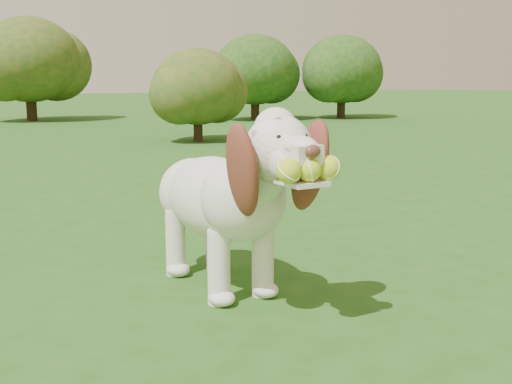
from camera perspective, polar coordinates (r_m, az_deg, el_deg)
name	(u,v)px	position (r m, az deg, el deg)	size (l,w,h in m)	color
ground	(134,274)	(3.44, -10.77, -7.20)	(80.00, 80.00, 0.00)	#1F4F16
dog	(227,193)	(3.02, -2.61, -0.12)	(0.48, 1.38, 0.90)	silver
shrub_i	(29,60)	(16.29, -19.56, 11.03)	(2.35, 2.35, 2.44)	#382314
shrub_h	(342,69)	(16.60, 7.65, 10.75)	(2.01, 2.01, 2.08)	#382314
shrub_f	(255,70)	(15.71, -0.08, 10.81)	(1.97, 1.97, 2.04)	#382314
shrub_c	(197,87)	(10.41, -5.23, 9.29)	(1.43, 1.43, 1.48)	#382314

